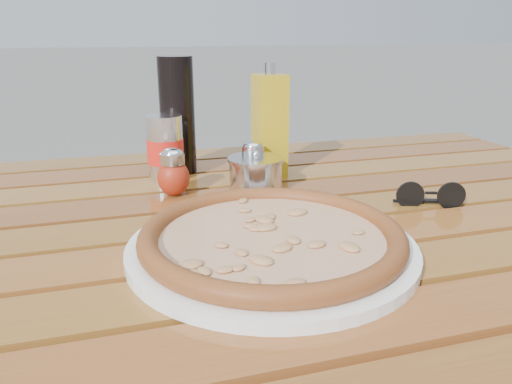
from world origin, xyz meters
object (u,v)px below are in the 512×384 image
object	(u,v)px
olive_oil_cruet	(270,126)
parmesan_tin	(256,174)
table	(260,260)
pizza	(272,236)
sunglasses	(430,196)
oregano_shaker	(253,164)
plate	(272,248)
soda_can	(165,149)
pepper_shaker	(173,173)
dark_bottle	(177,116)

from	to	relation	value
olive_oil_cruet	parmesan_tin	distance (m)	0.12
table	pizza	world-z (taller)	pizza
sunglasses	oregano_shaker	bearing A→B (deg)	160.82
plate	oregano_shaker	distance (m)	0.29
table	sunglasses	xyz separation A→B (m)	(0.27, -0.04, 0.09)
oregano_shaker	olive_oil_cruet	distance (m)	0.09
pizza	table	bearing A→B (deg)	79.43
soda_can	parmesan_tin	xyz separation A→B (m)	(0.14, -0.11, -0.03)
parmesan_tin	sunglasses	world-z (taller)	parmesan_tin
parmesan_tin	olive_oil_cruet	bearing A→B (deg)	57.99
soda_can	olive_oil_cruet	size ratio (longest dim) A/B	0.57
sunglasses	parmesan_tin	bearing A→B (deg)	166.86
table	soda_can	world-z (taller)	soda_can
plate	pepper_shaker	size ratio (longest dim) A/B	4.39
table	olive_oil_cruet	distance (m)	0.27
table	parmesan_tin	distance (m)	0.16
sunglasses	table	bearing A→B (deg)	-168.86
olive_oil_cruet	sunglasses	size ratio (longest dim) A/B	1.90
pepper_shaker	soda_can	xyz separation A→B (m)	(-0.00, 0.09, 0.02)
pizza	pepper_shaker	xyz separation A→B (m)	(-0.09, 0.26, 0.02)
table	oregano_shaker	xyz separation A→B (m)	(0.03, 0.15, 0.11)
oregano_shaker	sunglasses	xyz separation A→B (m)	(0.24, -0.19, -0.02)
pizza	parmesan_tin	distance (m)	0.25
plate	pizza	world-z (taller)	pizza
plate	soda_can	distance (m)	0.37
oregano_shaker	soda_can	bearing A→B (deg)	151.66
plate	pepper_shaker	bearing A→B (deg)	108.00
pepper_shaker	olive_oil_cruet	size ratio (longest dim) A/B	0.39
pepper_shaker	sunglasses	bearing A→B (deg)	-23.91
table	pizza	distance (m)	0.17
table	sunglasses	bearing A→B (deg)	-7.71
table	pizza	xyz separation A→B (m)	(-0.02, -0.13, 0.10)
pepper_shaker	olive_oil_cruet	xyz separation A→B (m)	(0.19, 0.06, 0.06)
oregano_shaker	parmesan_tin	xyz separation A→B (m)	(-0.00, -0.03, -0.01)
plate	dark_bottle	bearing A→B (deg)	97.73
parmesan_tin	sunglasses	xyz separation A→B (m)	(0.24, -0.15, -0.01)
parmesan_tin	pepper_shaker	bearing A→B (deg)	172.84
plate	dark_bottle	size ratio (longest dim) A/B	1.64
table	dark_bottle	distance (m)	0.34
soda_can	parmesan_tin	world-z (taller)	soda_can
olive_oil_cruet	dark_bottle	bearing A→B (deg)	153.55
pepper_shaker	table	bearing A→B (deg)	-50.07
parmesan_tin	sunglasses	size ratio (longest dim) A/B	0.93
soda_can	table	bearing A→B (deg)	-63.81
table	pepper_shaker	size ratio (longest dim) A/B	17.07
oregano_shaker	soda_can	world-z (taller)	soda_can
soda_can	sunglasses	world-z (taller)	soda_can
dark_bottle	parmesan_tin	distance (m)	0.21
plate	sunglasses	distance (m)	0.31
oregano_shaker	olive_oil_cruet	xyz separation A→B (m)	(0.05, 0.05, 0.06)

